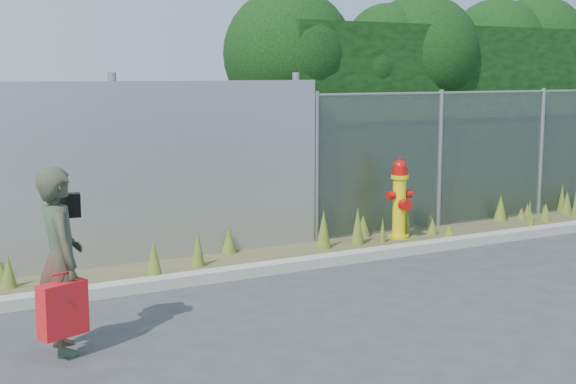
# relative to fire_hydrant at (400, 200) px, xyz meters

# --- Properties ---
(ground) EXTENTS (80.00, 80.00, 0.00)m
(ground) POSITION_rel_fire_hydrant_xyz_m (-2.15, -2.58, -0.55)
(ground) COLOR #38383B
(ground) RESTS_ON ground
(curb) EXTENTS (16.00, 0.22, 0.12)m
(curb) POSITION_rel_fire_hydrant_xyz_m (-2.15, -0.78, -0.49)
(curb) COLOR #A4A094
(curb) RESTS_ON ground
(weed_strip) EXTENTS (16.00, 1.34, 0.55)m
(weed_strip) POSITION_rel_fire_hydrant_xyz_m (-2.38, -0.07, -0.42)
(weed_strip) COLOR #4E472C
(weed_strip) RESTS_ON ground
(chainlink_fence) EXTENTS (6.50, 0.07, 2.05)m
(chainlink_fence) POSITION_rel_fire_hydrant_xyz_m (2.10, 0.42, 0.48)
(chainlink_fence) COLOR gray
(chainlink_fence) RESTS_ON ground
(hedge) EXTENTS (7.93, 2.06, 3.62)m
(hedge) POSITION_rel_fire_hydrant_xyz_m (2.11, 1.43, 1.48)
(hedge) COLOR black
(hedge) RESTS_ON ground
(fire_hydrant) EXTENTS (0.38, 0.34, 1.14)m
(fire_hydrant) POSITION_rel_fire_hydrant_xyz_m (0.00, 0.00, 0.00)
(fire_hydrant) COLOR yellow
(fire_hydrant) RESTS_ON ground
(woman) EXTENTS (0.39, 0.58, 1.55)m
(woman) POSITION_rel_fire_hydrant_xyz_m (-5.20, -2.24, 0.22)
(woman) COLOR #106644
(woman) RESTS_ON ground
(red_tote_bag) EXTENTS (0.40, 0.15, 0.52)m
(red_tote_bag) POSITION_rel_fire_hydrant_xyz_m (-5.25, -2.44, -0.13)
(red_tote_bag) COLOR red
(black_shoulder_bag) EXTENTS (0.27, 0.11, 0.20)m
(black_shoulder_bag) POSITION_rel_fire_hydrant_xyz_m (-5.09, -1.98, 0.63)
(black_shoulder_bag) COLOR black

